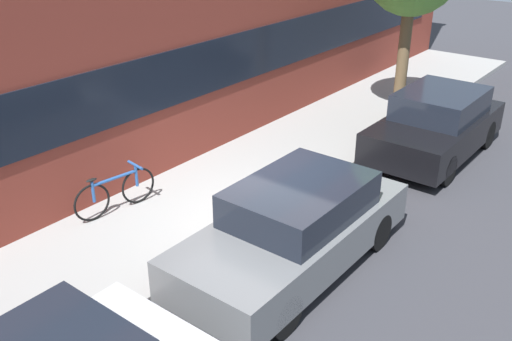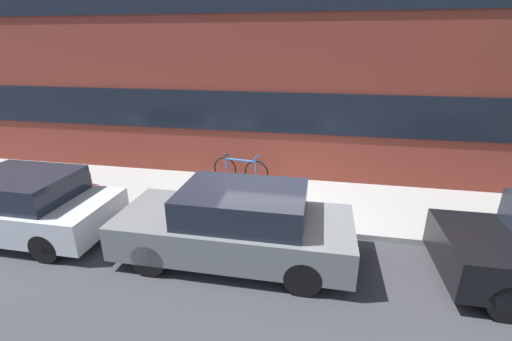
% 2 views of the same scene
% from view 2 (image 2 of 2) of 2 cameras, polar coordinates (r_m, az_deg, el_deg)
% --- Properties ---
extents(ground_plane, '(56.00, 56.00, 0.00)m').
position_cam_2_polar(ground_plane, '(7.47, 2.05, -10.07)').
color(ground_plane, '#333338').
extents(sidewalk_strip, '(28.00, 2.82, 0.13)m').
position_cam_2_polar(sidewalk_strip, '(8.68, 3.50, -5.05)').
color(sidewalk_strip, gray).
rests_on(sidewalk_strip, ground_plane).
extents(rowhouse_facade, '(28.00, 1.02, 9.22)m').
position_cam_2_polar(rowhouse_facade, '(9.73, 5.71, 25.19)').
color(rowhouse_facade, maroon).
rests_on(rowhouse_facade, ground_plane).
extents(parked_car_silver, '(3.83, 1.75, 1.35)m').
position_cam_2_polar(parked_car_silver, '(8.56, -34.47, -4.78)').
color(parked_car_silver, '#B2B5BA').
rests_on(parked_car_silver, ground_plane).
extents(parked_car_grey, '(4.24, 1.75, 1.40)m').
position_cam_2_polar(parked_car_grey, '(6.31, -3.28, -9.00)').
color(parked_car_grey, slate).
rests_on(parked_car_grey, ground_plane).
extents(fire_hydrant, '(0.53, 0.30, 0.73)m').
position_cam_2_polar(fire_hydrant, '(9.46, -26.21, -2.16)').
color(fire_hydrant, red).
rests_on(fire_hydrant, sidewalk_strip).
extents(bicycle, '(1.61, 0.44, 0.79)m').
position_cam_2_polar(bicycle, '(9.50, -2.57, 0.25)').
color(bicycle, black).
rests_on(bicycle, sidewalk_strip).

